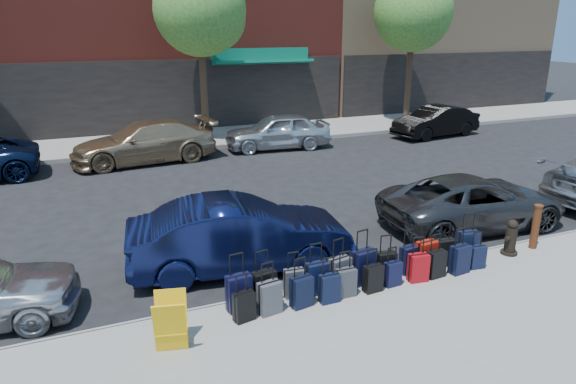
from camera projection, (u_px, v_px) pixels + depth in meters
name	position (u px, v px, depth m)	size (l,w,h in m)	color
ground	(273.00, 211.00, 14.15)	(120.00, 120.00, 0.00)	black
sidewalk_near	(416.00, 333.00, 8.43)	(60.00, 4.00, 0.15)	gray
sidewalk_far	(193.00, 139.00, 22.90)	(60.00, 4.00, 0.15)	gray
curb_near	(355.00, 279.00, 10.20)	(60.00, 0.08, 0.15)	gray
curb_far	(204.00, 148.00, 21.13)	(60.00, 0.08, 0.15)	gray
tree_center	(203.00, 12.00, 21.05)	(3.80, 3.80, 7.27)	black
tree_right	(416.00, 14.00, 24.91)	(3.80, 3.80, 7.27)	black
suitcase_front_0	(239.00, 293.00, 8.88)	(0.45, 0.28, 1.05)	black
suitcase_front_1	(264.00, 288.00, 9.08)	(0.45, 0.29, 1.01)	black
suitcase_front_2	(294.00, 283.00, 9.33)	(0.37, 0.23, 0.87)	#3D3D42
suitcase_front_3	(317.00, 278.00, 9.43)	(0.41, 0.23, 0.98)	black
suitcase_front_4	(340.00, 273.00, 9.62)	(0.45, 0.31, 0.99)	#3D3D42
suitcase_front_5	(363.00, 267.00, 9.81)	(0.48, 0.32, 1.08)	black
suitcase_front_6	(386.00, 266.00, 9.95)	(0.40, 0.25, 0.92)	black
suitcase_front_7	(409.00, 259.00, 10.23)	(0.40, 0.26, 0.91)	black
suitcase_front_8	(426.00, 256.00, 10.28)	(0.45, 0.28, 1.04)	maroon
suitcase_front_9	(445.00, 252.00, 10.55)	(0.40, 0.25, 0.92)	black
suitcase_front_10	(468.00, 246.00, 10.75)	(0.46, 0.30, 1.04)	black
suitcase_back_0	(244.00, 306.00, 8.57)	(0.38, 0.27, 0.83)	black
suitcase_back_1	(270.00, 298.00, 8.78)	(0.42, 0.28, 0.93)	#414146
suitcase_back_2	(302.00, 292.00, 9.00)	(0.41, 0.28, 0.91)	black
suitcase_back_3	(329.00, 288.00, 9.15)	(0.36, 0.21, 0.85)	black
suitcase_back_4	(346.00, 282.00, 9.36)	(0.37, 0.22, 0.86)	#333338
suitcase_back_5	(373.00, 278.00, 9.52)	(0.36, 0.22, 0.84)	black
suitcase_back_6	(393.00, 274.00, 9.74)	(0.34, 0.21, 0.77)	black
suitcase_back_7	(418.00, 268.00, 9.90)	(0.40, 0.27, 0.90)	#9D0A11
suitcase_back_8	(436.00, 264.00, 10.07)	(0.39, 0.25, 0.89)	black
suitcase_back_9	(460.00, 259.00, 10.22)	(0.42, 0.27, 0.94)	black
suitcase_back_10	(477.00, 257.00, 10.45)	(0.34, 0.22, 0.77)	black
fire_hydrant	(511.00, 238.00, 11.06)	(0.40, 0.35, 0.79)	black
bollard	(536.00, 226.00, 11.31)	(0.19, 0.19, 1.01)	#38190C
display_rack	(171.00, 323.00, 7.79)	(0.60, 0.63, 0.87)	yellow
car_near_1	(241.00, 235.00, 10.60)	(1.60, 4.58, 1.51)	#0D143D
car_near_2	(473.00, 202.00, 12.91)	(2.19, 4.74, 1.32)	#37373A
car_far_1	(144.00, 142.00, 19.04)	(2.14, 5.26, 1.53)	#A08562
car_far_2	(278.00, 131.00, 21.15)	(1.74, 4.32, 1.47)	silver
car_far_3	(436.00, 121.00, 23.51)	(1.48, 4.23, 1.39)	black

